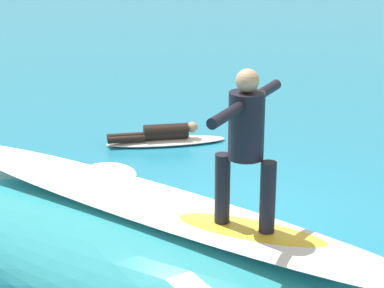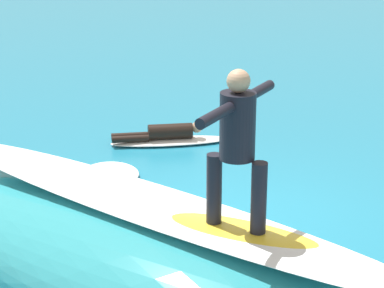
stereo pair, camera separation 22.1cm
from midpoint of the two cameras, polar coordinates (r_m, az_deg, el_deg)
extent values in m
plane|color=teal|center=(10.44, 3.63, -5.84)|extent=(120.00, 120.00, 0.00)
ellipsoid|color=teal|center=(7.69, -2.27, -9.67)|extent=(7.41, 3.46, 1.39)
ellipsoid|color=white|center=(7.37, -2.35, -4.64)|extent=(6.13, 1.71, 0.08)
ellipsoid|color=yellow|center=(6.80, 4.30, -6.75)|extent=(1.86, 0.58, 0.09)
cylinder|color=black|center=(6.73, 2.66, -3.47)|extent=(0.14, 0.14, 0.66)
cylinder|color=black|center=(6.57, 6.14, -4.17)|extent=(0.14, 0.14, 0.66)
cylinder|color=black|center=(6.43, 4.52, 1.38)|extent=(0.32, 0.32, 0.60)
sphere|color=tan|center=(6.31, 4.61, 4.87)|extent=(0.21, 0.21, 0.21)
cylinder|color=black|center=(5.99, 2.88, 2.21)|extent=(0.11, 0.54, 0.09)
cylinder|color=black|center=(6.74, 6.07, 4.05)|extent=(0.11, 0.54, 0.09)
ellipsoid|color=silver|center=(13.44, -1.22, 0.22)|extent=(2.02, 1.76, 0.09)
cylinder|color=black|center=(13.39, -1.22, 0.98)|extent=(0.80, 0.72, 0.28)
sphere|color=tan|center=(13.44, 0.84, 1.30)|extent=(0.20, 0.20, 0.20)
cylinder|color=black|center=(13.26, -4.31, 0.40)|extent=(0.60, 0.52, 0.13)
cylinder|color=black|center=(13.42, -4.36, 0.62)|extent=(0.60, 0.52, 0.13)
ellipsoid|color=white|center=(11.91, -5.82, -2.32)|extent=(1.42, 1.42, 0.13)
camera|label=1|loc=(0.11, -89.36, 0.22)|focal=69.10mm
camera|label=2|loc=(0.11, 90.64, -0.22)|focal=69.10mm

